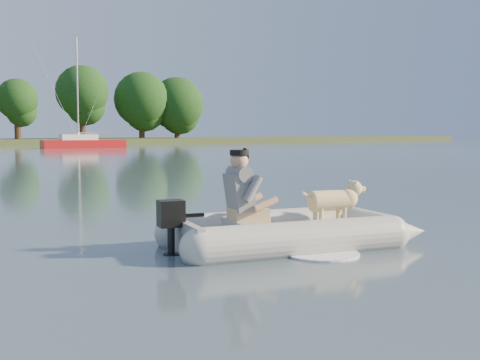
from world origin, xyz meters
TOP-DOWN VIEW (x-y plane):
  - water at (0.00, 0.00)m, footprint 160.00×160.00m
  - dinghy at (-0.34, -0.26)m, footprint 5.41×4.36m
  - man at (-1.03, -0.06)m, footprint 0.85×0.77m
  - dog at (0.31, -0.34)m, footprint 1.00×0.53m
  - outboard_motor at (-2.00, 0.09)m, footprint 0.47×0.38m
  - sailboat at (13.11, 45.48)m, footprint 7.37×2.91m

SIDE VIEW (x-z plane):
  - water at x=0.00m, z-range 0.00..0.00m
  - outboard_motor at x=-2.00m, z-range -0.08..0.72m
  - sailboat at x=13.11m, z-range -4.51..5.37m
  - dog at x=0.31m, z-range 0.21..0.84m
  - dinghy at x=-0.34m, z-range -0.10..1.31m
  - man at x=-1.03m, z-range 0.24..1.34m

